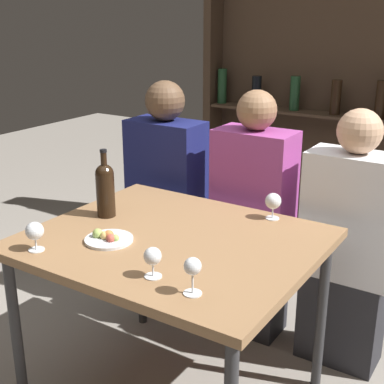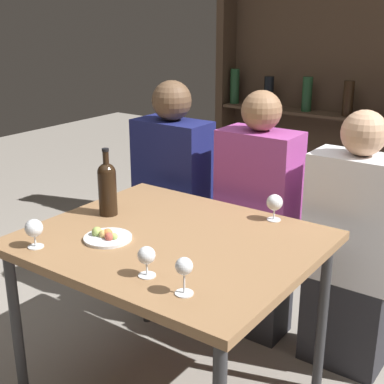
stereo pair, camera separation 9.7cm
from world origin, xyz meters
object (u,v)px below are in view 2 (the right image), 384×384
object	(u,v)px
seated_person_center	(257,225)
wine_glass_0	(146,257)
wine_bottle	(107,186)
wine_glass_3	(184,268)
food_plate_0	(107,237)
wine_glass_1	(34,229)
seated_person_left	(173,203)
wine_glass_2	(275,203)
seated_person_right	(351,253)

from	to	relation	value
seated_person_center	wine_glass_0	bearing A→B (deg)	-83.31
wine_bottle	wine_glass_3	distance (m)	0.78
food_plate_0	seated_person_center	xyz separation A→B (m)	(0.21, 0.84, -0.18)
wine_bottle	wine_glass_1	bearing A→B (deg)	-87.69
wine_glass_3	food_plate_0	xyz separation A→B (m)	(-0.50, 0.17, -0.08)
wine_glass_0	seated_person_left	bearing A→B (deg)	123.27
wine_glass_0	wine_glass_1	bearing A→B (deg)	-172.31
seated_person_left	wine_glass_3	bearing A→B (deg)	-50.91
wine_glass_3	food_plate_0	bearing A→B (deg)	161.59
wine_glass_1	food_plate_0	world-z (taller)	wine_glass_1
wine_bottle	wine_glass_3	size ratio (longest dim) A/B	2.37
wine_glass_1	wine_glass_2	xyz separation A→B (m)	(0.61, 0.77, 0.00)
wine_glass_0	seated_person_center	world-z (taller)	seated_person_center
wine_glass_3	seated_person_right	world-z (taller)	seated_person_right
wine_glass_3	seated_person_left	world-z (taller)	seated_person_left
wine_glass_0	wine_glass_2	distance (m)	0.71
seated_person_right	wine_glass_2	bearing A→B (deg)	-133.05
wine_bottle	wine_glass_2	size ratio (longest dim) A/B	2.58
wine_bottle	wine_glass_2	world-z (taller)	wine_bottle
wine_glass_1	wine_glass_2	world-z (taller)	wine_glass_2
food_plate_0	seated_person_center	distance (m)	0.88
seated_person_center	wine_glass_3	bearing A→B (deg)	-74.01
wine_glass_0	wine_glass_3	xyz separation A→B (m)	(0.17, -0.02, 0.02)
wine_glass_2	seated_person_center	size ratio (longest dim) A/B	0.09
seated_person_center	seated_person_left	bearing A→B (deg)	-180.00
seated_person_right	wine_bottle	bearing A→B (deg)	-144.13
food_plate_0	seated_person_right	bearing A→B (deg)	50.39
seated_person_right	seated_person_left	bearing A→B (deg)	-180.00
wine_glass_0	food_plate_0	xyz separation A→B (m)	(-0.32, 0.14, -0.06)
wine_glass_2	food_plate_0	xyz separation A→B (m)	(-0.44, -0.56, -0.06)
wine_glass_3	food_plate_0	size ratio (longest dim) A/B	0.67
wine_bottle	seated_person_center	xyz separation A→B (m)	(0.39, 0.64, -0.30)
wine_glass_2	seated_person_left	distance (m)	0.84
wine_bottle	wine_glass_1	world-z (taller)	wine_bottle
seated_person_left	wine_bottle	bearing A→B (deg)	-78.03
wine_glass_2	seated_person_center	world-z (taller)	seated_person_center
wine_glass_2	seated_person_left	xyz separation A→B (m)	(-0.76, 0.28, -0.24)
wine_glass_0	seated_person_left	size ratio (longest dim) A/B	0.08
wine_glass_1	wine_glass_2	distance (m)	0.98
wine_glass_0	wine_glass_3	bearing A→B (deg)	-7.94
wine_glass_0	wine_glass_2	size ratio (longest dim) A/B	0.93
wine_glass_3	wine_bottle	bearing A→B (deg)	151.61
wine_glass_0	seated_person_left	xyz separation A→B (m)	(-0.64, 0.98, -0.23)
wine_bottle	wine_glass_2	xyz separation A→B (m)	(0.62, 0.36, -0.05)
food_plate_0	seated_person_right	distance (m)	1.11
wine_glass_0	wine_glass_1	world-z (taller)	wine_glass_1
seated_person_right	food_plate_0	bearing A→B (deg)	-129.61
seated_person_center	food_plate_0	bearing A→B (deg)	-103.92
wine_glass_2	wine_glass_3	xyz separation A→B (m)	(0.06, -0.73, 0.01)
wine_glass_3	seated_person_right	distance (m)	1.06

